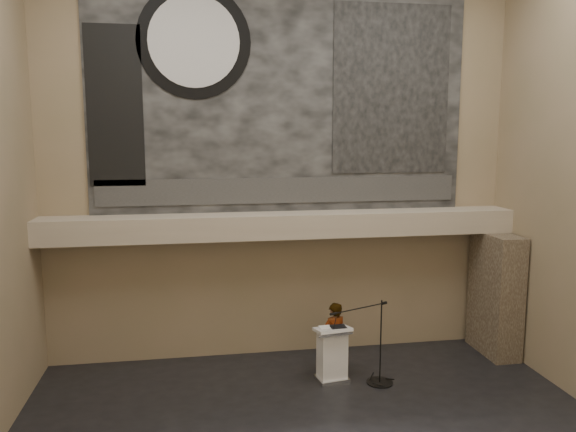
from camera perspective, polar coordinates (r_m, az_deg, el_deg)
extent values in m
cube|color=#837453|center=(12.09, -0.64, 5.48)|extent=(10.00, 0.02, 8.50)
cube|color=#837453|center=(4.40, 15.91, -0.10)|extent=(10.00, 0.02, 8.50)
cube|color=tan|center=(11.83, -0.32, -0.92)|extent=(10.00, 0.80, 0.50)
cylinder|color=#B2893D|center=(11.69, -8.06, -2.52)|extent=(0.04, 0.04, 0.06)
cylinder|color=#B2893D|center=(12.28, 8.50, -1.99)|extent=(0.04, 0.04, 0.06)
cube|color=black|center=(12.07, -0.63, 12.37)|extent=(8.00, 0.05, 5.00)
cube|color=#2E2E2E|center=(12.06, -0.58, 2.62)|extent=(7.76, 0.02, 0.55)
cylinder|color=black|center=(11.99, -9.53, 17.09)|extent=(2.30, 0.02, 2.30)
cylinder|color=silver|center=(11.97, -9.53, 17.10)|extent=(1.84, 0.02, 1.84)
cube|color=black|center=(12.64, 10.48, 12.51)|extent=(2.60, 0.02, 3.60)
cube|color=black|center=(11.96, -17.19, 10.59)|extent=(1.10, 0.02, 3.20)
cube|color=#46392B|center=(13.33, 20.33, -7.42)|extent=(0.60, 1.40, 2.70)
cube|color=silver|center=(11.63, 4.47, -16.15)|extent=(0.67, 0.55, 0.08)
cube|color=white|center=(11.42, 4.50, -13.78)|extent=(0.58, 0.44, 0.96)
cube|color=white|center=(11.22, 4.56, -11.40)|extent=(0.74, 0.58, 0.13)
cube|color=black|center=(11.21, 5.14, -11.18)|extent=(0.30, 0.24, 0.04)
cube|color=white|center=(11.19, 3.88, -11.28)|extent=(0.25, 0.33, 0.00)
imported|color=white|center=(11.69, 4.70, -12.27)|extent=(0.63, 0.51, 1.49)
cylinder|color=black|center=(11.65, 9.29, -16.34)|extent=(0.52, 0.52, 0.02)
cylinder|color=black|center=(11.33, 9.40, -12.51)|extent=(0.03, 0.03, 1.69)
cylinder|color=black|center=(10.72, 7.14, -9.32)|extent=(1.20, 0.51, 0.02)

